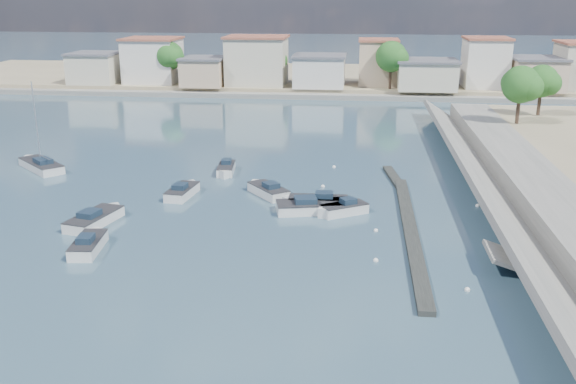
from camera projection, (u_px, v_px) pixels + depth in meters
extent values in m
plane|color=#273C4E|center=(333.00, 141.00, 76.72)|extent=(400.00, 400.00, 0.00)
cube|color=slate|center=(561.00, 213.00, 48.91)|extent=(5.00, 90.00, 1.80)
cube|color=slate|center=(502.00, 211.00, 49.37)|extent=(4.17, 90.00, 2.86)
cube|color=slate|center=(528.00, 265.00, 41.00)|extent=(5.31, 3.50, 1.94)
cube|color=black|center=(410.00, 230.00, 47.49)|extent=(1.00, 26.00, 0.35)
cube|color=black|center=(395.00, 178.00, 60.82)|extent=(2.00, 8.05, 0.30)
cube|color=gray|center=(345.00, 79.00, 125.82)|extent=(160.00, 40.00, 1.40)
cube|color=slate|center=(341.00, 97.00, 106.00)|extent=(160.00, 2.50, 0.80)
cube|color=beige|center=(96.00, 69.00, 114.31)|extent=(8.00, 8.00, 5.00)
cube|color=#595960|center=(94.00, 53.00, 113.51)|extent=(8.48, 8.48, 0.35)
cube|color=silver|center=(153.00, 61.00, 114.78)|extent=(9.00, 9.00, 7.50)
cube|color=#99513D|center=(152.00, 39.00, 113.61)|extent=(9.54, 9.54, 0.35)
cube|color=tan|center=(204.00, 72.00, 111.34)|extent=(7.00, 8.00, 4.50)
cube|color=#595960|center=(204.00, 58.00, 110.61)|extent=(7.42, 8.48, 0.35)
cube|color=beige|center=(257.00, 61.00, 111.77)|extent=(10.00, 9.00, 8.00)
cube|color=#99513D|center=(257.00, 37.00, 110.51)|extent=(10.60, 9.54, 0.35)
cube|color=silver|center=(319.00, 72.00, 110.11)|extent=(8.50, 8.50, 5.00)
cube|color=#595960|center=(320.00, 56.00, 109.31)|extent=(9.01, 9.01, 0.35)
cube|color=tan|center=(378.00, 63.00, 111.53)|extent=(6.50, 7.50, 7.50)
cube|color=#99513D|center=(379.00, 40.00, 110.36)|extent=(6.89, 7.95, 0.35)
cube|color=beige|center=(426.00, 75.00, 107.35)|extent=(9.50, 9.00, 4.50)
cube|color=#595960|center=(427.00, 61.00, 106.62)|extent=(10.07, 9.54, 0.35)
cube|color=silver|center=(485.00, 63.00, 108.62)|extent=(7.00, 8.00, 8.00)
cube|color=#99513D|center=(487.00, 38.00, 107.37)|extent=(7.42, 8.48, 0.35)
cube|color=tan|center=(536.00, 74.00, 106.33)|extent=(8.00, 9.00, 5.00)
cube|color=#595960|center=(538.00, 58.00, 105.53)|extent=(8.48, 9.54, 0.35)
cylinder|color=#38281E|center=(171.00, 75.00, 112.14)|extent=(0.44, 0.44, 3.38)
sphere|color=#1E561C|center=(170.00, 56.00, 111.14)|extent=(4.80, 4.80, 4.80)
sphere|color=#1E561C|center=(174.00, 57.00, 110.54)|extent=(3.60, 3.60, 3.60)
sphere|color=#1E561C|center=(166.00, 54.00, 111.60)|extent=(3.30, 3.30, 3.30)
cylinder|color=#38281E|center=(275.00, 76.00, 113.16)|extent=(0.44, 0.44, 2.93)
sphere|color=#1E561C|center=(275.00, 59.00, 112.29)|extent=(4.16, 4.16, 4.16)
sphere|color=#1E561C|center=(279.00, 60.00, 111.78)|extent=(3.12, 3.12, 3.12)
sphere|color=#1E561C|center=(271.00, 58.00, 112.69)|extent=(2.86, 2.86, 2.86)
cylinder|color=#38281E|center=(390.00, 78.00, 107.17)|extent=(0.44, 0.44, 3.60)
sphere|color=#1E561C|center=(391.00, 57.00, 106.10)|extent=(5.12, 5.12, 5.12)
sphere|color=#1E561C|center=(397.00, 58.00, 105.46)|extent=(3.84, 3.84, 3.84)
sphere|color=#1E561C|center=(386.00, 55.00, 106.59)|extent=(3.52, 3.52, 3.52)
cylinder|color=#38281E|center=(485.00, 79.00, 108.40)|extent=(0.44, 0.44, 3.15)
sphere|color=#1E561C|center=(487.00, 60.00, 107.47)|extent=(4.48, 4.48, 4.48)
sphere|color=#1E561C|center=(492.00, 62.00, 106.91)|extent=(3.36, 3.36, 3.36)
sphere|color=#1E561C|center=(482.00, 59.00, 107.90)|extent=(3.08, 3.08, 3.08)
cylinder|color=#38281E|center=(518.00, 110.00, 77.20)|extent=(0.44, 0.44, 3.15)
sphere|color=#1E561C|center=(521.00, 85.00, 76.26)|extent=(4.48, 4.48, 4.48)
sphere|color=#1E561C|center=(529.00, 87.00, 75.71)|extent=(3.36, 3.36, 3.36)
sphere|color=#1E561C|center=(514.00, 83.00, 76.69)|extent=(3.08, 3.08, 3.08)
cylinder|color=#38281E|center=(539.00, 104.00, 82.50)|extent=(0.44, 0.44, 2.93)
sphere|color=#1E561C|center=(542.00, 81.00, 81.63)|extent=(4.16, 4.16, 4.16)
sphere|color=#1E561C|center=(549.00, 83.00, 81.12)|extent=(3.12, 3.12, 3.12)
sphere|color=#1E561C|center=(536.00, 80.00, 82.03)|extent=(2.86, 2.86, 2.86)
cube|color=silver|center=(88.00, 247.00, 44.14)|extent=(2.15, 4.42, 1.00)
cube|color=silver|center=(96.00, 237.00, 45.89)|extent=(1.65, 1.65, 1.00)
cube|color=#262628|center=(88.00, 240.00, 43.99)|extent=(2.18, 4.43, 0.08)
cube|color=#1A2A3A|center=(86.00, 239.00, 43.51)|extent=(1.17, 1.39, 0.48)
cube|color=silver|center=(182.00, 193.00, 55.81)|extent=(2.21, 4.40, 1.00)
cube|color=silver|center=(190.00, 187.00, 57.49)|extent=(1.70, 1.70, 1.00)
cube|color=#262628|center=(182.00, 188.00, 55.67)|extent=(2.24, 4.40, 0.08)
cube|color=#1A2A3A|center=(180.00, 186.00, 55.20)|extent=(1.21, 1.39, 0.48)
cube|color=silver|center=(318.00, 203.00, 53.18)|extent=(4.92, 1.96, 1.00)
cube|color=silver|center=(293.00, 202.00, 53.36)|extent=(1.85, 1.85, 1.00)
cube|color=#262628|center=(318.00, 197.00, 53.03)|extent=(4.92, 1.99, 0.08)
cube|color=#1A2A3A|center=(324.00, 195.00, 52.92)|extent=(1.49, 1.18, 0.48)
cube|color=silver|center=(344.00, 210.00, 51.42)|extent=(4.03, 3.32, 1.00)
cube|color=silver|center=(326.00, 213.00, 50.75)|extent=(1.31, 1.31, 1.00)
cube|color=#262628|center=(344.00, 205.00, 51.27)|extent=(4.05, 3.35, 0.08)
cube|color=#1A2A3A|center=(348.00, 201.00, 51.35)|extent=(1.47, 1.42, 0.48)
cube|color=silver|center=(94.00, 221.00, 49.13)|extent=(3.15, 5.50, 1.00)
cube|color=silver|center=(111.00, 212.00, 51.13)|extent=(1.99, 1.99, 1.00)
cube|color=#262628|center=(94.00, 215.00, 48.98)|extent=(3.19, 5.50, 0.08)
cube|color=#1A2A3A|center=(89.00, 214.00, 48.45)|extent=(1.58, 1.80, 0.48)
cube|color=silver|center=(268.00, 192.00, 56.13)|extent=(4.16, 4.60, 1.00)
cube|color=silver|center=(258.00, 187.00, 57.67)|extent=(1.40, 1.40, 1.00)
cube|color=#262628|center=(268.00, 187.00, 55.98)|extent=(4.19, 4.62, 0.08)
cube|color=#1A2A3A|center=(271.00, 185.00, 55.55)|extent=(1.70, 1.73, 0.48)
cube|color=silver|center=(226.00, 170.00, 63.09)|extent=(1.88, 4.08, 1.00)
cube|color=silver|center=(224.00, 175.00, 61.47)|extent=(1.48, 1.48, 1.00)
cube|color=#262628|center=(226.00, 165.00, 62.94)|extent=(1.91, 4.08, 0.08)
cube|color=#1A2A3A|center=(226.00, 162.00, 63.25)|extent=(1.04, 1.27, 0.48)
cube|color=silver|center=(312.00, 208.00, 51.92)|extent=(6.16, 3.51, 1.00)
cube|color=silver|center=(343.00, 207.00, 52.19)|extent=(2.21, 2.21, 1.00)
cube|color=#262628|center=(313.00, 202.00, 51.77)|extent=(6.17, 3.56, 0.08)
cube|color=#1A2A3A|center=(305.00, 200.00, 51.63)|extent=(2.01, 1.76, 0.48)
cube|color=silver|center=(41.00, 167.00, 64.21)|extent=(6.27, 5.96, 1.00)
cube|color=silver|center=(31.00, 161.00, 66.25)|extent=(1.61, 1.61, 1.00)
cube|color=#262628|center=(41.00, 162.00, 64.06)|extent=(6.30, 6.00, 0.08)
cube|color=#1A2A3A|center=(43.00, 161.00, 63.53)|extent=(2.35, 2.30, 0.48)
cylinder|color=silver|center=(36.00, 122.00, 62.87)|extent=(0.12, 0.12, 8.00)
cylinder|color=silver|center=(45.00, 157.00, 63.00)|extent=(1.83, 1.67, 0.08)
sphere|color=white|center=(376.00, 261.00, 42.49)|extent=(0.35, 0.35, 0.35)
sphere|color=white|center=(376.00, 231.00, 47.77)|extent=(0.35, 0.35, 0.35)
sphere|color=white|center=(467.00, 290.00, 38.30)|extent=(0.35, 0.35, 0.35)
sphere|color=white|center=(478.00, 206.00, 53.30)|extent=(0.35, 0.35, 0.35)
sphere|color=white|center=(323.00, 186.00, 58.58)|extent=(0.35, 0.35, 0.35)
sphere|color=white|center=(334.00, 167.00, 65.07)|extent=(0.35, 0.35, 0.35)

